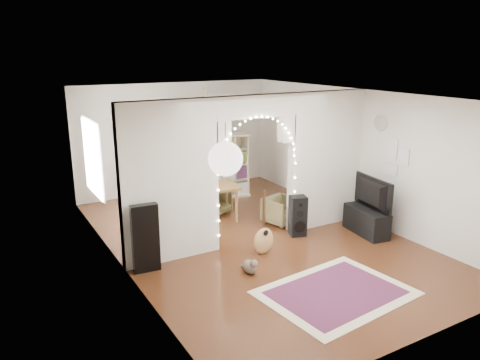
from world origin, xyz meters
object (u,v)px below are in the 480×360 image
acoustic_guitar (264,231)px  dining_chair_left (215,202)px  floor_speaker (298,216)px  bookcase (219,166)px  dining_table (208,189)px  dining_chair_right (281,210)px  media_console (366,221)px

acoustic_guitar → dining_chair_left: acoustic_guitar is taller
floor_speaker → bookcase: bearing=110.1°
dining_chair_left → acoustic_guitar: bearing=-119.9°
bookcase → dining_table: bearing=-112.9°
dining_table → dining_chair_right: 1.57m
dining_chair_right → bookcase: bearing=80.9°
media_console → floor_speaker: bearing=161.8°
bookcase → dining_table: (-0.96, -1.34, -0.08)m
media_console → dining_chair_right: 1.70m
bookcase → floor_speaker: bearing=-73.9°
acoustic_guitar → dining_table: bearing=79.3°
acoustic_guitar → media_console: bearing=-18.7°
dining_table → media_console: bearing=-33.6°
media_console → bookcase: 3.82m
acoustic_guitar → media_console: (2.24, -0.20, -0.18)m
bookcase → dining_table: 1.65m
acoustic_guitar → dining_chair_left: bearing=70.8°
acoustic_guitar → dining_chair_right: (1.12, 1.08, -0.16)m
media_console → dining_table: (-2.34, 2.18, 0.43)m
floor_speaker → dining_chair_left: floor_speaker is taller
floor_speaker → dining_chair_right: size_ratio=1.28×
dining_chair_left → dining_chair_right: 1.51m
floor_speaker → media_console: size_ratio=0.78×
floor_speaker → dining_chair_left: (-0.80, 1.91, -0.13)m
dining_chair_right → media_console: bearing=-64.5°
acoustic_guitar → dining_chair_left: (0.23, 2.30, -0.17)m
media_console → dining_table: 3.23m
floor_speaker → dining_chair_right: 0.70m
floor_speaker → bookcase: size_ratio=0.51×
bookcase → dining_chair_right: bearing=-70.7°
floor_speaker → bookcase: bookcase is taller
media_console → acoustic_guitar: bearing=-177.0°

